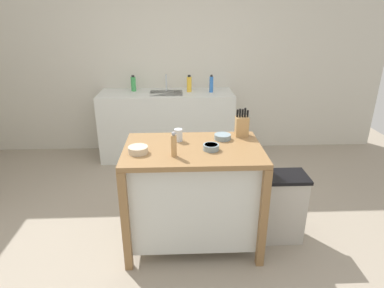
{
  "coord_description": "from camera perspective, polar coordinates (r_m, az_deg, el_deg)",
  "views": [
    {
      "loc": [
        0.03,
        -2.41,
        1.9
      ],
      "look_at": [
        0.14,
        0.2,
        0.85
      ],
      "focal_mm": 30.43,
      "sensor_mm": 36.0,
      "label": 1
    }
  ],
  "objects": [
    {
      "name": "trash_bin",
      "position": [
        3.03,
        15.63,
        -10.51
      ],
      "size": [
        0.36,
        0.28,
        0.63
      ],
      "color": "#B7B2A8",
      "rests_on": "ground"
    },
    {
      "name": "sink_counter",
      "position": [
        4.55,
        -4.37,
        3.36
      ],
      "size": [
        1.8,
        0.6,
        0.92
      ],
      "color": "silver",
      "rests_on": "ground"
    },
    {
      "name": "bowl_stoneware_deep",
      "position": [
        2.55,
        3.36,
        -0.53
      ],
      "size": [
        0.13,
        0.13,
        0.05
      ],
      "color": "gray",
      "rests_on": "kitchen_island"
    },
    {
      "name": "pepper_grinder",
      "position": [
        2.42,
        -3.21,
        -0.12
      ],
      "size": [
        0.04,
        0.04,
        0.19
      ],
      "color": "tan",
      "rests_on": "kitchen_island"
    },
    {
      "name": "bottle_spray_cleaner",
      "position": [
        4.56,
        -10.23,
        10.35
      ],
      "size": [
        0.07,
        0.07,
        0.22
      ],
      "color": "green",
      "rests_on": "sink_counter"
    },
    {
      "name": "bottle_dish_soap",
      "position": [
        4.42,
        3.41,
        10.43
      ],
      "size": [
        0.05,
        0.05,
        0.23
      ],
      "color": "blue",
      "rests_on": "sink_counter"
    },
    {
      "name": "bowl_ceramic_wide",
      "position": [
        2.78,
        5.38,
        1.3
      ],
      "size": [
        0.14,
        0.14,
        0.04
      ],
      "color": "gray",
      "rests_on": "kitchen_island"
    },
    {
      "name": "wall_back",
      "position": [
        4.7,
        -2.81,
        14.52
      ],
      "size": [
        5.95,
        0.1,
        2.6
      ],
      "primitive_type": "cube",
      "color": "beige",
      "rests_on": "ground"
    },
    {
      "name": "sink_faucet",
      "position": [
        4.54,
        -4.53,
        10.72
      ],
      "size": [
        0.02,
        0.02,
        0.22
      ],
      "color": "#B7BCC1",
      "rests_on": "sink_counter"
    },
    {
      "name": "drinking_cup",
      "position": [
        2.72,
        -2.4,
        1.58
      ],
      "size": [
        0.07,
        0.07,
        0.1
      ],
      "color": "silver",
      "rests_on": "kitchen_island"
    },
    {
      "name": "ground_plane",
      "position": [
        3.07,
        -2.49,
        -16.44
      ],
      "size": [
        6.95,
        6.95,
        0.0
      ],
      "primitive_type": "plane",
      "color": "gray",
      "rests_on": "ground"
    },
    {
      "name": "bottle_hand_soap",
      "position": [
        4.44,
        -0.49,
        10.47
      ],
      "size": [
        0.07,
        0.07,
        0.23
      ],
      "color": "yellow",
      "rests_on": "sink_counter"
    },
    {
      "name": "bowl_ceramic_small",
      "position": [
        2.53,
        -9.44,
        -0.97
      ],
      "size": [
        0.15,
        0.15,
        0.05
      ],
      "color": "beige",
      "rests_on": "kitchen_island"
    },
    {
      "name": "kitchen_island",
      "position": [
        2.78,
        0.18,
        -8.23
      ],
      "size": [
        1.11,
        0.71,
        0.9
      ],
      "color": "olive",
      "rests_on": "ground"
    },
    {
      "name": "knife_block",
      "position": [
        2.86,
        8.73,
        3.21
      ],
      "size": [
        0.11,
        0.09,
        0.25
      ],
      "color": "tan",
      "rests_on": "kitchen_island"
    }
  ]
}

